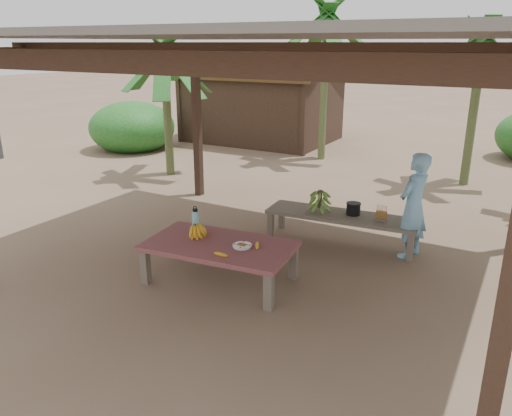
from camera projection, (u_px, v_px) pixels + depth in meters
The scene contains 17 objects.
ground at pixel (271, 268), 6.60m from camera, with size 80.00×80.00×0.00m, color brown.
pavilion at pixel (271, 48), 5.72m from camera, with size 6.60×5.60×2.95m.
work_table at pixel (220, 248), 6.13m from camera, with size 1.90×1.19×0.50m.
bench at pixel (341, 218), 7.32m from camera, with size 2.25×0.80×0.45m.
ripe_banana_bunch at pixel (195, 229), 6.33m from camera, with size 0.29×0.25×0.17m, color yellow, non-canonical shape.
plate at pixel (242, 246), 5.99m from camera, with size 0.23×0.23×0.04m.
loose_banana_front at pixel (221, 254), 5.74m from camera, with size 0.04×0.17×0.04m, color yellow.
loose_banana_side at pixel (257, 245), 6.00m from camera, with size 0.04×0.17×0.04m, color yellow.
water_flask at pixel (195, 220), 6.52m from camera, with size 0.09×0.09×0.33m.
green_banana_stalk at pixel (320, 200), 7.38m from camera, with size 0.30×0.30×0.34m, color #598C2D, non-canonical shape.
cooking_pot at pixel (353, 209), 7.26m from camera, with size 0.20×0.20×0.17m, color black.
skewer_rack at pixel (382, 213), 6.99m from camera, with size 0.18×0.08×0.24m, color #A57F47, non-canonical shape.
woman at pixel (413, 206), 6.76m from camera, with size 0.54×0.35×1.47m, color #79B6E5.
hut at pixel (263, 103), 14.96m from camera, with size 4.40×3.43×2.85m.
banana_plant_n at pixel (482, 50), 9.66m from camera, with size 1.80×1.80×3.19m.
banana_plant_nw at pixel (327, 26), 11.79m from camera, with size 1.80×1.80×3.71m.
banana_plant_w at pixel (165, 66), 10.58m from camera, with size 1.80×1.80×2.85m.
Camera 1 is at (2.79, -5.33, 2.84)m, focal length 35.00 mm.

